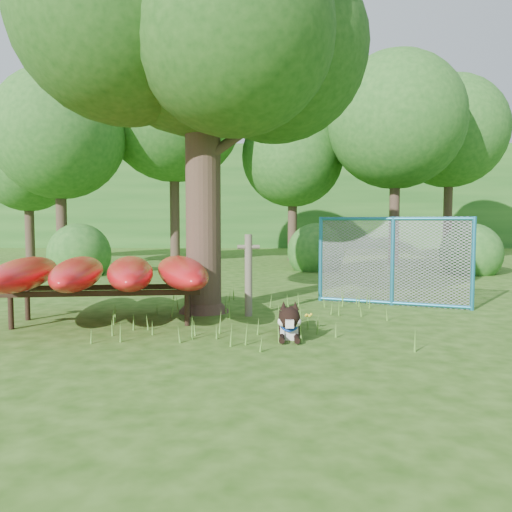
{
  "coord_description": "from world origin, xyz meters",
  "views": [
    {
      "loc": [
        0.3,
        -6.83,
        1.56
      ],
      "look_at": [
        0.2,
        1.2,
        1.0
      ],
      "focal_mm": 35.0,
      "sensor_mm": 36.0,
      "label": 1
    }
  ],
  "objects_px": {
    "oak_tree": "(199,16)",
    "kayak_rack": "(104,273)",
    "husky_dog": "(289,323)",
    "fence_section": "(392,261)"
  },
  "relations": [
    {
      "from": "oak_tree",
      "to": "kayak_rack",
      "type": "xyz_separation_m",
      "value": [
        -1.36,
        -1.0,
        -4.21
      ]
    },
    {
      "from": "oak_tree",
      "to": "husky_dog",
      "type": "bearing_deg",
      "value": -53.36
    },
    {
      "from": "husky_dog",
      "to": "oak_tree",
      "type": "bearing_deg",
      "value": 128.99
    },
    {
      "from": "kayak_rack",
      "to": "fence_section",
      "type": "height_order",
      "value": "fence_section"
    },
    {
      "from": "fence_section",
      "to": "kayak_rack",
      "type": "bearing_deg",
      "value": -138.81
    },
    {
      "from": "husky_dog",
      "to": "kayak_rack",
      "type": "bearing_deg",
      "value": 164.35
    },
    {
      "from": "kayak_rack",
      "to": "fence_section",
      "type": "relative_size",
      "value": 1.33
    },
    {
      "from": "oak_tree",
      "to": "fence_section",
      "type": "height_order",
      "value": "oak_tree"
    },
    {
      "from": "kayak_rack",
      "to": "fence_section",
      "type": "distance_m",
      "value": 5.11
    },
    {
      "from": "fence_section",
      "to": "oak_tree",
      "type": "bearing_deg",
      "value": -147.05
    }
  ]
}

